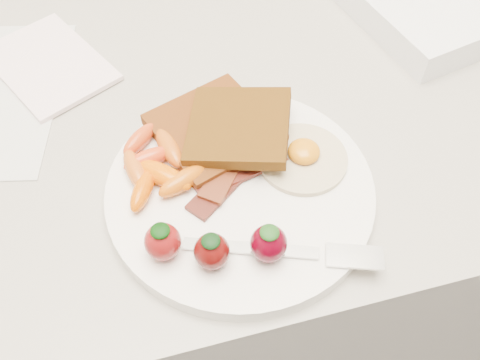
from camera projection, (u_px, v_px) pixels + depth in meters
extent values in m
cube|color=gray|center=(220.00, 265.00, 1.00)|extent=(2.00, 0.60, 0.90)
cylinder|color=white|center=(240.00, 191.00, 0.54)|extent=(0.27, 0.27, 0.02)
cube|color=#381E05|center=(214.00, 129.00, 0.57)|extent=(0.15, 0.15, 0.01)
cube|color=black|center=(239.00, 127.00, 0.55)|extent=(0.13, 0.13, 0.02)
cylinder|color=white|center=(302.00, 159.00, 0.55)|extent=(0.11, 0.11, 0.01)
ellipsoid|color=orange|center=(304.00, 151.00, 0.55)|extent=(0.04, 0.04, 0.02)
cube|color=black|center=(227.00, 181.00, 0.53)|extent=(0.09, 0.08, 0.00)
cube|color=black|center=(240.00, 171.00, 0.54)|extent=(0.10, 0.05, 0.00)
cube|color=#390E0D|center=(230.00, 164.00, 0.54)|extent=(0.08, 0.09, 0.00)
ellipsoid|color=red|center=(148.00, 159.00, 0.54)|extent=(0.06, 0.03, 0.02)
ellipsoid|color=#D95B00|center=(163.00, 175.00, 0.53)|extent=(0.06, 0.06, 0.02)
ellipsoid|color=#D05300|center=(143.00, 190.00, 0.52)|extent=(0.04, 0.05, 0.02)
ellipsoid|color=#BB5211|center=(169.00, 148.00, 0.55)|extent=(0.03, 0.06, 0.02)
ellipsoid|color=#C74116|center=(139.00, 140.00, 0.56)|extent=(0.05, 0.05, 0.02)
ellipsoid|color=#C5590A|center=(183.00, 181.00, 0.53)|extent=(0.06, 0.04, 0.02)
ellipsoid|color=#C25817|center=(135.00, 170.00, 0.53)|extent=(0.03, 0.06, 0.02)
ellipsoid|color=maroon|center=(163.00, 242.00, 0.48)|extent=(0.03, 0.03, 0.04)
ellipsoid|color=black|center=(160.00, 231.00, 0.46)|extent=(0.02, 0.02, 0.01)
ellipsoid|color=#490806|center=(212.00, 251.00, 0.47)|extent=(0.03, 0.03, 0.04)
ellipsoid|color=black|center=(211.00, 241.00, 0.46)|extent=(0.02, 0.02, 0.01)
ellipsoid|color=#48000D|center=(269.00, 244.00, 0.47)|extent=(0.03, 0.03, 0.04)
ellipsoid|color=#174212|center=(270.00, 232.00, 0.46)|extent=(0.02, 0.02, 0.01)
cube|color=silver|center=(251.00, 248.00, 0.49)|extent=(0.12, 0.05, 0.00)
cube|color=silver|center=(355.00, 257.00, 0.48)|extent=(0.06, 0.04, 0.00)
cube|color=white|center=(49.00, 64.00, 0.66)|extent=(0.17, 0.20, 0.01)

